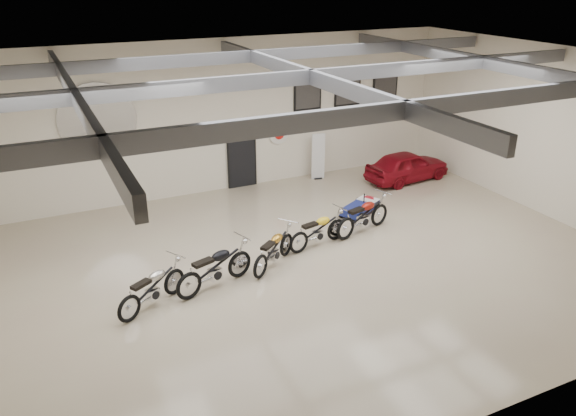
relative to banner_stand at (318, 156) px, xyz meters
name	(u,v)px	position (x,y,z in m)	size (l,w,h in m)	color
floor	(308,264)	(-3.22, -5.50, -0.87)	(16.00, 12.00, 0.01)	tan
ceiling	(311,65)	(-3.22, -5.50, 4.13)	(16.00, 12.00, 0.01)	slate
back_wall	(225,117)	(-3.22, 0.50, 1.63)	(16.00, 0.02, 5.00)	silver
right_wall	(550,133)	(4.78, -5.50, 1.63)	(0.02, 12.00, 5.00)	silver
ceiling_beams	(311,77)	(-3.22, -5.50, 3.88)	(15.80, 11.80, 0.32)	slate
door	(242,157)	(-2.72, 0.45, 0.18)	(0.92, 0.08, 2.10)	black
logo_plaque	(98,121)	(-7.22, 0.45, 1.93)	(2.30, 0.06, 1.16)	silver
poster_left	(308,91)	(-0.22, 0.46, 2.23)	(1.05, 0.08, 1.35)	black
poster_mid	(348,87)	(1.38, 0.46, 2.23)	(1.05, 0.08, 1.35)	black
poster_right	(385,83)	(2.98, 0.46, 2.23)	(1.05, 0.08, 1.35)	black
oil_sign	(279,134)	(-1.32, 0.45, 0.83)	(0.72, 0.10, 0.72)	white
banner_stand	(318,156)	(0.00, 0.00, 0.00)	(0.47, 0.19, 1.74)	white
motorcycle_silver	(152,287)	(-7.24, -5.76, -0.37)	(1.92, 0.60, 1.00)	silver
motorcycle_black	(215,267)	(-5.72, -5.56, -0.32)	(2.10, 0.65, 1.09)	silver
motorcycle_gold	(274,249)	(-4.05, -5.21, -0.38)	(1.89, 0.59, 0.98)	silver
motorcycle_yellow	(318,230)	(-2.52, -4.70, -0.38)	(1.88, 0.58, 0.98)	silver
motorcycle_red	(363,215)	(-0.95, -4.48, -0.34)	(2.05, 0.63, 1.06)	silver
go_kart	(363,204)	(-0.22, -3.32, -0.55)	(1.76, 0.79, 0.64)	navy
vintage_car	(407,166)	(2.77, -1.50, -0.33)	(3.16, 1.27, 1.08)	maroon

